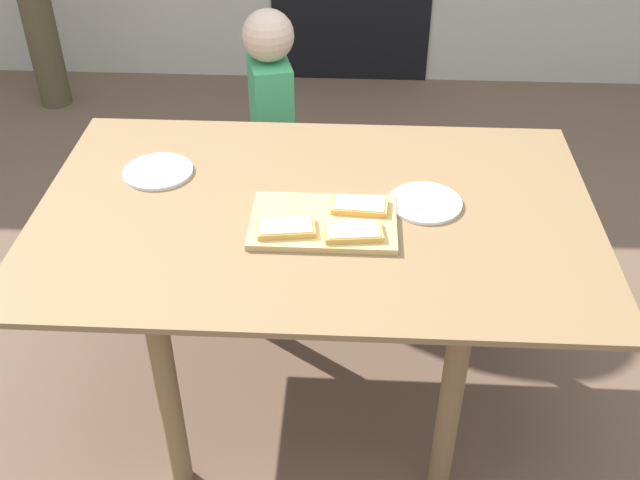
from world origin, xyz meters
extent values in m
plane|color=brown|center=(0.00, 0.00, 0.00)|extent=(16.00, 16.00, 0.00)
cube|color=olive|center=(0.00, 0.00, 0.71)|extent=(1.55, 1.00, 0.02)
cylinder|color=olive|center=(-0.37, -0.37, 0.35)|extent=(0.06, 0.06, 0.70)
cylinder|color=olive|center=(0.37, -0.37, 0.35)|extent=(0.06, 0.06, 0.70)
cylinder|color=olive|center=(-0.37, 0.37, 0.35)|extent=(0.06, 0.06, 0.70)
cylinder|color=olive|center=(0.37, 0.37, 0.35)|extent=(0.06, 0.06, 0.70)
cube|color=tan|center=(0.03, -0.07, 0.73)|extent=(0.39, 0.25, 0.02)
cube|color=gold|center=(0.11, -0.14, 0.74)|extent=(0.16, 0.10, 0.02)
cube|color=beige|center=(0.11, -0.14, 0.75)|extent=(0.14, 0.09, 0.00)
cube|color=gold|center=(-0.07, -0.13, 0.74)|extent=(0.16, 0.10, 0.02)
cube|color=beige|center=(-0.07, -0.13, 0.75)|extent=(0.14, 0.09, 0.00)
cube|color=gold|center=(0.12, -0.02, 0.74)|extent=(0.16, 0.09, 0.02)
cube|color=beige|center=(0.12, -0.02, 0.75)|extent=(0.14, 0.08, 0.00)
cylinder|color=silver|center=(-0.48, 0.16, 0.72)|extent=(0.21, 0.21, 0.01)
cylinder|color=white|center=(0.30, 0.04, 0.72)|extent=(0.21, 0.21, 0.01)
cylinder|color=#464863|center=(-0.23, 0.90, 0.24)|extent=(0.09, 0.09, 0.47)
cylinder|color=#464863|center=(-0.20, 0.76, 0.24)|extent=(0.09, 0.09, 0.47)
cube|color=#3FA566|center=(-0.21, 0.83, 0.63)|extent=(0.20, 0.27, 0.32)
sphere|color=#D1AE96|center=(-0.21, 0.83, 0.89)|extent=(0.19, 0.19, 0.19)
camera|label=1|loc=(0.10, -1.71, 1.89)|focal=41.98mm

